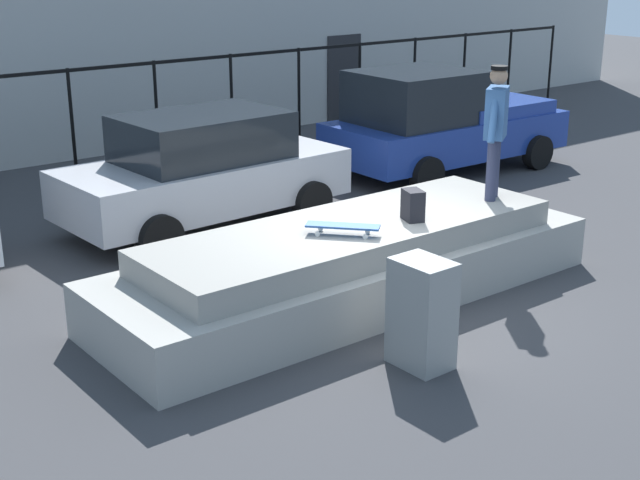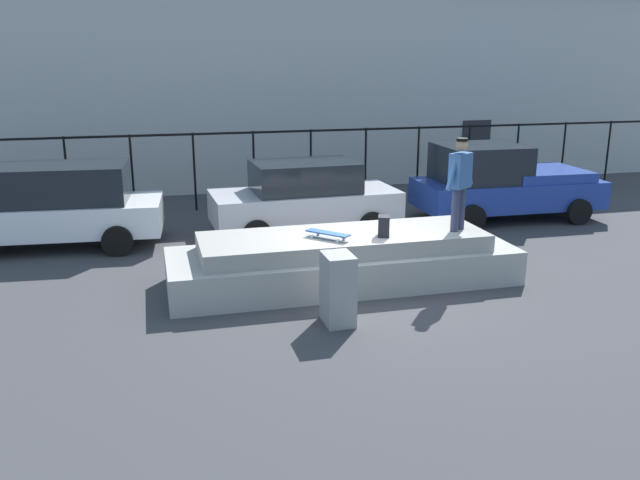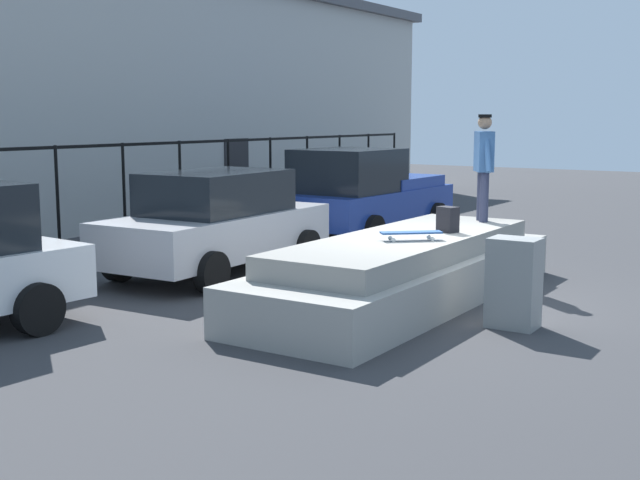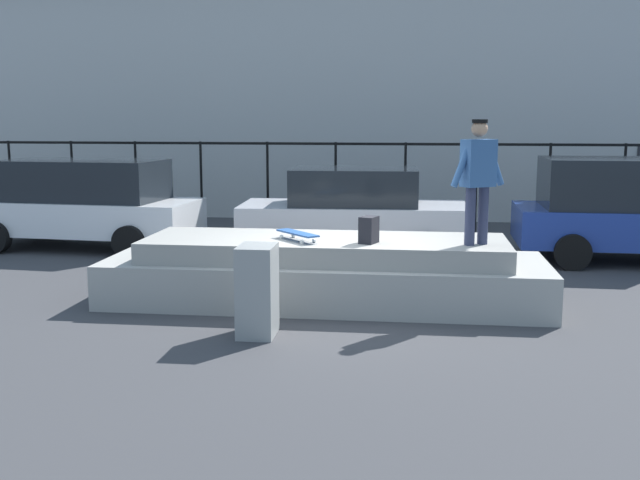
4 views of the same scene
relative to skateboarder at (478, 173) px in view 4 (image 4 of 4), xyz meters
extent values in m
plane|color=#38383A|center=(-1.87, -0.01, -1.91)|extent=(60.00, 60.00, 0.00)
cube|color=#9E9B93|center=(-2.11, 0.28, -1.59)|extent=(6.32, 2.02, 0.63)
cube|color=gray|center=(-2.11, 0.28, -1.13)|extent=(5.18, 1.66, 0.30)
cylinder|color=#2D334C|center=(-0.09, -0.06, -0.58)|extent=(0.14, 0.14, 0.79)
cylinder|color=#2D334C|center=(0.09, 0.06, -0.58)|extent=(0.14, 0.14, 0.79)
cube|color=#33598C|center=(0.00, 0.00, 0.13)|extent=(0.50, 0.45, 0.63)
cylinder|color=#33598C|center=(-0.23, -0.15, 0.12)|extent=(0.33, 0.26, 0.60)
cylinder|color=#33598C|center=(0.23, 0.15, 0.12)|extent=(0.33, 0.26, 0.60)
sphere|color=tan|center=(0.00, 0.00, 0.59)|extent=(0.22, 0.22, 0.22)
cylinder|color=black|center=(0.00, 0.00, 0.69)|extent=(0.29, 0.29, 0.05)
cube|color=#264C8C|center=(-2.47, 0.02, -0.87)|extent=(0.70, 0.76, 0.02)
cylinder|color=silver|center=(-2.37, -0.25, -0.95)|extent=(0.06, 0.06, 0.06)
cylinder|color=silver|center=(-2.22, -0.11, -0.95)|extent=(0.06, 0.06, 0.06)
cylinder|color=silver|center=(-2.72, 0.16, -0.95)|extent=(0.06, 0.06, 0.06)
cylinder|color=silver|center=(-2.57, 0.29, -0.95)|extent=(0.06, 0.06, 0.06)
cube|color=black|center=(-1.46, -0.06, -0.79)|extent=(0.28, 0.33, 0.37)
cube|color=white|center=(-7.52, 4.14, -1.25)|extent=(4.74, 2.18, 0.67)
cube|color=black|center=(-7.52, 4.14, -0.51)|extent=(3.34, 1.85, 0.81)
cylinder|color=black|center=(-8.87, 5.18, -1.59)|extent=(0.66, 0.27, 0.64)
cylinder|color=black|center=(-6.03, 4.95, -1.59)|extent=(0.66, 0.27, 0.64)
cylinder|color=black|center=(-6.17, 3.10, -1.59)|extent=(0.66, 0.27, 0.64)
cube|color=#B7B7BC|center=(-1.98, 3.85, -1.24)|extent=(4.35, 1.98, 0.70)
cube|color=black|center=(-1.98, 3.85, -0.55)|extent=(2.42, 1.69, 0.68)
cylinder|color=black|center=(-3.34, 4.72, -1.59)|extent=(0.65, 0.24, 0.64)
cylinder|color=black|center=(-3.27, 2.87, -1.59)|extent=(0.65, 0.24, 0.64)
cylinder|color=black|center=(-0.69, 4.83, -1.59)|extent=(0.65, 0.24, 0.64)
cylinder|color=black|center=(-0.62, 2.98, -1.59)|extent=(0.65, 0.24, 0.64)
cube|color=black|center=(2.57, 4.05, -0.45)|extent=(2.11, 1.85, 0.91)
cylinder|color=black|center=(1.97, 5.06, -1.59)|extent=(0.65, 0.24, 0.64)
cylinder|color=black|center=(1.92, 3.07, -1.59)|extent=(0.65, 0.24, 0.64)
cube|color=gray|center=(-2.73, -1.53, -1.35)|extent=(0.45, 0.60, 1.12)
cylinder|color=black|center=(-10.67, 6.95, -0.86)|extent=(0.06, 0.06, 2.09)
cylinder|color=black|center=(-9.07, 6.95, -0.86)|extent=(0.06, 0.06, 2.09)
cylinder|color=black|center=(-7.47, 6.95, -0.86)|extent=(0.06, 0.06, 2.09)
cylinder|color=black|center=(-5.87, 6.95, -0.86)|extent=(0.06, 0.06, 2.09)
cylinder|color=black|center=(-4.27, 6.95, -0.86)|extent=(0.06, 0.06, 2.09)
cylinder|color=black|center=(-2.67, 6.95, -0.86)|extent=(0.06, 0.06, 2.09)
cylinder|color=black|center=(-1.07, 6.95, -0.86)|extent=(0.06, 0.06, 2.09)
cylinder|color=black|center=(0.53, 6.95, -0.86)|extent=(0.06, 0.06, 2.09)
cylinder|color=black|center=(2.13, 6.95, -0.86)|extent=(0.06, 0.06, 2.09)
cylinder|color=black|center=(3.73, 6.95, -0.86)|extent=(0.06, 0.06, 2.09)
cube|color=black|center=(-1.87, 6.95, 0.14)|extent=(24.00, 0.04, 0.06)
cube|color=#B2B2AD|center=(-1.87, 13.26, 1.10)|extent=(34.73, 8.34, 6.02)
camera|label=1|loc=(-8.54, -7.26, 2.15)|focal=49.73mm
camera|label=2|loc=(-5.42, -10.75, 2.13)|focal=37.03mm
camera|label=3|loc=(-12.37, -4.92, 0.69)|focal=46.17mm
camera|label=4|loc=(-0.84, -10.28, 0.74)|focal=42.08mm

